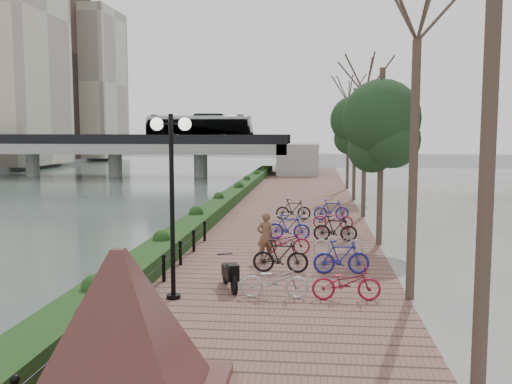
# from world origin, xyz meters

# --- Properties ---
(ground) EXTENTS (220.00, 220.00, 0.00)m
(ground) POSITION_xyz_m (0.00, 0.00, 0.00)
(ground) COLOR #59595B
(ground) RESTS_ON ground
(river_water) EXTENTS (30.00, 130.00, 0.02)m
(river_water) POSITION_xyz_m (-15.00, 25.00, 0.01)
(river_water) COLOR #43544B
(river_water) RESTS_ON ground
(promenade) EXTENTS (8.00, 75.00, 0.50)m
(promenade) POSITION_xyz_m (4.00, 17.50, 0.25)
(promenade) COLOR brown
(promenade) RESTS_ON ground
(hedge) EXTENTS (1.10, 56.00, 0.60)m
(hedge) POSITION_xyz_m (0.60, 20.00, 0.80)
(hedge) COLOR #1C3814
(hedge) RESTS_ON promenade
(chain_fence) EXTENTS (0.10, 14.10, 0.70)m
(chain_fence) POSITION_xyz_m (1.40, 2.00, 0.85)
(chain_fence) COLOR black
(chain_fence) RESTS_ON promenade
(granite_monument) EXTENTS (4.74, 4.74, 2.47)m
(granite_monument) POSITION_xyz_m (2.69, -4.28, 1.75)
(granite_monument) COLOR #44241D
(granite_monument) RESTS_ON promenade
(lamppost) EXTENTS (1.02, 0.32, 4.63)m
(lamppost) POSITION_xyz_m (2.07, 1.43, 3.86)
(lamppost) COLOR black
(lamppost) RESTS_ON promenade
(motorcycle) EXTENTS (0.89, 1.45, 0.87)m
(motorcycle) POSITION_xyz_m (3.35, 2.45, 0.93)
(motorcycle) COLOR black
(motorcycle) RESTS_ON promenade
(pedestrian) EXTENTS (0.68, 0.58, 1.58)m
(pedestrian) POSITION_xyz_m (4.00, 5.97, 1.29)
(pedestrian) COLOR brown
(pedestrian) RESTS_ON promenade
(bicycle_parking) EXTENTS (2.40, 14.69, 1.00)m
(bicycle_parking) POSITION_xyz_m (5.50, 8.13, 0.97)
(bicycle_parking) COLOR #A4A5A9
(bicycle_parking) RESTS_ON promenade
(street_trees) EXTENTS (3.20, 37.12, 6.80)m
(street_trees) POSITION_xyz_m (8.00, 12.68, 3.69)
(street_trees) COLOR #3C3123
(street_trees) RESTS_ON promenade
(bridge) EXTENTS (36.00, 10.77, 6.50)m
(bridge) POSITION_xyz_m (-13.15, 45.00, 3.37)
(bridge) COLOR #9B9A96
(bridge) RESTS_ON ground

